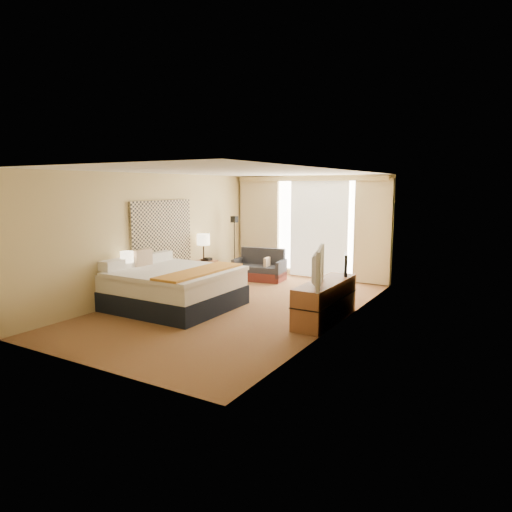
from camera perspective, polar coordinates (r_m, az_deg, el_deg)
The scene contains 21 objects.
floor at distance 8.98m, azimuth -2.38°, elevation -6.34°, with size 4.20×7.00×0.02m, color #572418.
ceiling at distance 8.67m, azimuth -2.49°, elevation 10.49°, with size 4.20×7.00×0.02m, color white.
wall_back at distance 11.81m, azimuth 6.84°, elevation 3.65°, with size 4.20×0.02×2.60m, color tan.
wall_front at distance 6.13m, azimuth -20.49°, elevation -1.53°, with size 4.20×0.02×2.60m, color tan.
wall_left at distance 10.02m, azimuth -12.58°, elevation 2.60°, with size 0.02×7.00×2.60m, color tan.
wall_right at distance 7.80m, azimuth 10.64°, elevation 0.97°, with size 0.02×7.00×2.60m, color tan.
headboard at distance 10.14m, azimuth -11.64°, elevation 2.59°, with size 0.06×1.85×1.50m, color black.
nightstand_left at distance 9.29m, azimuth -15.75°, elevation -4.40°, with size 0.45×0.52×0.55m, color #925E35.
nightstand_right at distance 11.12m, azimuth -6.44°, elevation -1.99°, with size 0.45×0.52×0.55m, color #925E35.
media_dresser at distance 8.08m, azimuth 8.64°, elevation -5.58°, with size 0.50×1.80×0.70m, color #925E35.
window at distance 11.68m, azimuth 7.91°, elevation 3.67°, with size 2.30×0.02×2.30m, color silver.
curtains at distance 11.70m, azimuth 6.61°, elevation 4.14°, with size 4.12×0.19×2.56m.
bed at distance 9.00m, azimuth -10.36°, elevation -3.84°, with size 2.23×2.04×1.08m.
loveseat at distance 11.46m, azimuth 0.49°, elevation -1.71°, with size 1.33×0.85×0.78m.
floor_lamp at distance 11.79m, azimuth -2.72°, elevation 2.77°, with size 0.20×0.20×1.57m.
desk_chair at distance 8.67m, azimuth 10.18°, elevation -3.70°, with size 0.55×0.54×1.10m.
lamp_left at distance 9.21m, azimuth -15.84°, elevation -0.18°, with size 0.25×0.25×0.53m.
lamp_right at distance 10.99m, azimuth -6.60°, elevation 1.99°, with size 0.31×0.31×0.65m.
tissue_box at distance 9.23m, azimuth -15.43°, elevation -2.39°, with size 0.12×0.12×0.11m, color #7FAAC5.
telephone at distance 11.08m, azimuth -6.07°, elevation -0.39°, with size 0.18×0.14×0.07m, color black.
television at distance 7.56m, azimuth 7.16°, elevation -1.34°, with size 1.11×0.15×0.64m, color black.
Camera 1 is at (4.71, -7.28, 2.33)m, focal length 32.00 mm.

